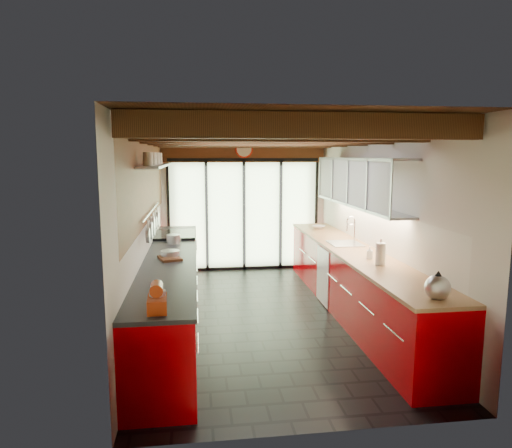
{
  "coord_description": "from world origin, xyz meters",
  "views": [
    {
      "loc": [
        -0.93,
        -6.06,
        2.23
      ],
      "look_at": [
        -0.07,
        0.4,
        1.25
      ],
      "focal_mm": 32.0,
      "sensor_mm": 36.0,
      "label": 1
    }
  ],
  "objects_px": {
    "stand_mixer": "(157,299)",
    "paper_towel": "(381,254)",
    "soap_bottle": "(370,253)",
    "bowl": "(319,227)",
    "kettle": "(438,286)"
  },
  "relations": [
    {
      "from": "stand_mixer",
      "to": "paper_towel",
      "type": "relative_size",
      "value": 0.91
    },
    {
      "from": "paper_towel",
      "to": "stand_mixer",
      "type": "bearing_deg",
      "value": -152.72
    },
    {
      "from": "soap_bottle",
      "to": "bowl",
      "type": "xyz_separation_m",
      "value": [
        0.0,
        2.44,
        -0.05
      ]
    },
    {
      "from": "stand_mixer",
      "to": "bowl",
      "type": "height_order",
      "value": "stand_mixer"
    },
    {
      "from": "kettle",
      "to": "soap_bottle",
      "type": "bearing_deg",
      "value": 90.0
    },
    {
      "from": "stand_mixer",
      "to": "soap_bottle",
      "type": "distance_m",
      "value": 3.03
    },
    {
      "from": "kettle",
      "to": "soap_bottle",
      "type": "distance_m",
      "value": 1.66
    },
    {
      "from": "stand_mixer",
      "to": "kettle",
      "type": "xyz_separation_m",
      "value": [
        2.54,
        -0.01,
        0.02
      ]
    },
    {
      "from": "stand_mixer",
      "to": "kettle",
      "type": "relative_size",
      "value": 0.92
    },
    {
      "from": "kettle",
      "to": "paper_towel",
      "type": "height_order",
      "value": "paper_towel"
    },
    {
      "from": "stand_mixer",
      "to": "soap_bottle",
      "type": "relative_size",
      "value": 1.79
    },
    {
      "from": "stand_mixer",
      "to": "soap_bottle",
      "type": "height_order",
      "value": "stand_mixer"
    },
    {
      "from": "soap_bottle",
      "to": "bowl",
      "type": "bearing_deg",
      "value": 90.0
    },
    {
      "from": "kettle",
      "to": "paper_towel",
      "type": "xyz_separation_m",
      "value": [
        0.0,
        1.32,
        0.01
      ]
    },
    {
      "from": "kettle",
      "to": "bowl",
      "type": "distance_m",
      "value": 4.11
    }
  ]
}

